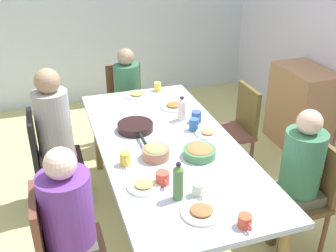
# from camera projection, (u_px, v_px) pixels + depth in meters

# --- Properties ---
(ground_plane) EXTENTS (6.70, 6.70, 0.00)m
(ground_plane) POSITION_uv_depth(u_px,v_px,m) (168.00, 222.00, 3.41)
(ground_plane) COLOR #C6C17B
(wall_left) EXTENTS (0.12, 4.34, 2.60)m
(wall_left) POSITION_uv_depth(u_px,v_px,m) (100.00, 5.00, 5.22)
(wall_left) COLOR silver
(wall_left) RESTS_ON ground_plane
(dining_table) EXTENTS (2.23, 1.02, 0.78)m
(dining_table) POSITION_uv_depth(u_px,v_px,m) (168.00, 152.00, 3.09)
(dining_table) COLOR silver
(dining_table) RESTS_ON ground_plane
(chair_0) EXTENTS (0.40, 0.40, 0.90)m
(chair_0) POSITION_uv_depth(u_px,v_px,m) (237.00, 126.00, 3.89)
(chair_0) COLOR brown
(chair_0) RESTS_ON ground_plane
(chair_1) EXTENTS (0.40, 0.40, 0.90)m
(chair_1) POSITION_uv_depth(u_px,v_px,m) (48.00, 155.00, 3.40)
(chair_1) COLOR black
(chair_1) RESTS_ON ground_plane
(person_1) EXTENTS (0.30, 0.30, 1.28)m
(person_1) POSITION_uv_depth(u_px,v_px,m) (55.00, 128.00, 3.31)
(person_1) COLOR #54543D
(person_1) RESTS_ON ground_plane
(chair_2) EXTENTS (0.40, 0.40, 0.90)m
(chair_2) POSITION_uv_depth(u_px,v_px,m) (306.00, 192.00, 2.95)
(chair_2) COLOR brown
(chair_2) RESTS_ON ground_plane
(person_2) EXTENTS (0.30, 0.30, 1.19)m
(person_2) POSITION_uv_depth(u_px,v_px,m) (299.00, 172.00, 2.84)
(person_2) COLOR brown
(person_2) RESTS_ON ground_plane
(chair_3) EXTENTS (0.40, 0.40, 0.90)m
(chair_3) POSITION_uv_depth(u_px,v_px,m) (59.00, 246.00, 2.46)
(chair_3) COLOR brown
(chair_3) RESTS_ON ground_plane
(person_3) EXTENTS (0.31, 0.31, 1.19)m
(person_3) POSITION_uv_depth(u_px,v_px,m) (70.00, 217.00, 2.39)
(person_3) COLOR #463946
(person_3) RESTS_ON ground_plane
(chair_4) EXTENTS (0.40, 0.40, 0.90)m
(chair_4) POSITION_uv_depth(u_px,v_px,m) (126.00, 100.00, 4.44)
(chair_4) COLOR brown
(chair_4) RESTS_ON ground_plane
(person_4) EXTENTS (0.30, 0.30, 1.12)m
(person_4) POSITION_uv_depth(u_px,v_px,m) (127.00, 90.00, 4.29)
(person_4) COLOR brown
(person_4) RESTS_ON ground_plane
(plate_0) EXTENTS (0.22, 0.22, 0.04)m
(plate_0) POSITION_uv_depth(u_px,v_px,m) (144.00, 185.00, 2.55)
(plate_0) COLOR white
(plate_0) RESTS_ON dining_table
(plate_1) EXTENTS (0.24, 0.24, 0.04)m
(plate_1) POSITION_uv_depth(u_px,v_px,m) (136.00, 95.00, 3.86)
(plate_1) COLOR white
(plate_1) RESTS_ON dining_table
(plate_2) EXTENTS (0.25, 0.25, 0.04)m
(plate_2) POSITION_uv_depth(u_px,v_px,m) (174.00, 106.00, 3.63)
(plate_2) COLOR silver
(plate_2) RESTS_ON dining_table
(plate_3) EXTENTS (0.24, 0.24, 0.04)m
(plate_3) POSITION_uv_depth(u_px,v_px,m) (201.00, 212.00, 2.32)
(plate_3) COLOR silver
(plate_3) RESTS_ON dining_table
(plate_4) EXTENTS (0.20, 0.20, 0.04)m
(plate_4) POSITION_uv_depth(u_px,v_px,m) (208.00, 133.00, 3.17)
(plate_4) COLOR white
(plate_4) RESTS_ON dining_table
(bowl_0) EXTENTS (0.24, 0.24, 0.08)m
(bowl_0) POSITION_uv_depth(u_px,v_px,m) (199.00, 152.00, 2.87)
(bowl_0) COLOR #467F4D
(bowl_0) RESTS_ON dining_table
(bowl_1) EXTENTS (0.19, 0.19, 0.10)m
(bowl_1) POSITION_uv_depth(u_px,v_px,m) (156.00, 152.00, 2.85)
(bowl_1) COLOR #9E684F
(bowl_1) RESTS_ON dining_table
(serving_pan) EXTENTS (0.47, 0.29, 0.06)m
(serving_pan) POSITION_uv_depth(u_px,v_px,m) (135.00, 127.00, 3.23)
(serving_pan) COLOR black
(serving_pan) RESTS_ON dining_table
(cup_0) EXTENTS (0.11, 0.08, 0.09)m
(cup_0) POSITION_uv_depth(u_px,v_px,m) (125.00, 159.00, 2.77)
(cup_0) COLOR yellow
(cup_0) RESTS_ON dining_table
(cup_1) EXTENTS (0.11, 0.07, 0.09)m
(cup_1) POSITION_uv_depth(u_px,v_px,m) (158.00, 87.00, 3.97)
(cup_1) COLOR #EFD052
(cup_1) RESTS_ON dining_table
(cup_2) EXTENTS (0.11, 0.08, 0.10)m
(cup_2) POSITION_uv_depth(u_px,v_px,m) (194.00, 125.00, 3.23)
(cup_2) COLOR #3260A4
(cup_2) RESTS_ON dining_table
(cup_3) EXTENTS (0.13, 0.09, 0.09)m
(cup_3) POSITION_uv_depth(u_px,v_px,m) (163.00, 178.00, 2.57)
(cup_3) COLOR #D44B3A
(cup_3) RESTS_ON dining_table
(cup_4) EXTENTS (0.12, 0.08, 0.10)m
(cup_4) POSITION_uv_depth(u_px,v_px,m) (196.00, 117.00, 3.35)
(cup_4) COLOR #37579B
(cup_4) RESTS_ON dining_table
(cup_5) EXTENTS (0.12, 0.08, 0.07)m
(cup_5) POSITION_uv_depth(u_px,v_px,m) (245.00, 221.00, 2.21)
(cup_5) COLOR #CA4F33
(cup_5) RESTS_ON dining_table
(cup_6) EXTENTS (0.12, 0.08, 0.09)m
(cup_6) POSITION_uv_depth(u_px,v_px,m) (199.00, 189.00, 2.46)
(cup_6) COLOR white
(cup_6) RESTS_ON dining_table
(bottle_0) EXTENTS (0.06, 0.06, 0.25)m
(bottle_0) POSITION_uv_depth(u_px,v_px,m) (178.00, 182.00, 2.40)
(bottle_0) COLOR #49793C
(bottle_0) RESTS_ON dining_table
(bottle_1) EXTENTS (0.07, 0.07, 0.21)m
(bottle_1) POSITION_uv_depth(u_px,v_px,m) (182.00, 109.00, 3.37)
(bottle_1) COLOR beige
(bottle_1) RESTS_ON dining_table
(side_cabinet) EXTENTS (0.70, 0.44, 0.90)m
(side_cabinet) POSITION_uv_depth(u_px,v_px,m) (300.00, 108.00, 4.41)
(side_cabinet) COLOR tan
(side_cabinet) RESTS_ON ground_plane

